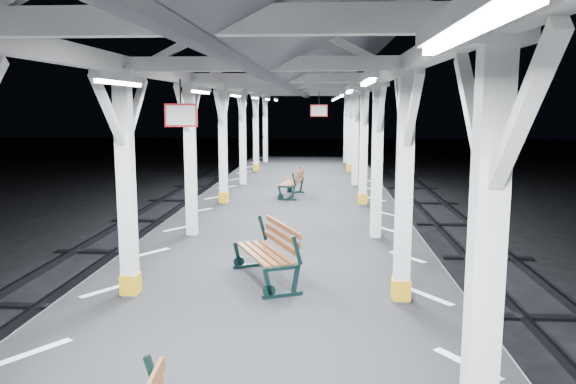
{
  "coord_description": "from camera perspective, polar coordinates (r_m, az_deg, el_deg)",
  "views": [
    {
      "loc": [
        0.84,
        -5.91,
        3.81
      ],
      "look_at": [
        0.2,
        4.5,
        2.2
      ],
      "focal_mm": 35.0,
      "sensor_mm": 36.0,
      "label": 1
    }
  ],
  "objects": [
    {
      "name": "hazard_stripes_left",
      "position": [
        7.32,
        -24.38,
        -14.57
      ],
      "size": [
        1.0,
        48.0,
        0.01
      ],
      "primitive_type": "cube",
      "color": "silver",
      "rests_on": "platform"
    },
    {
      "name": "bench_far",
      "position": [
        17.42,
        0.65,
        1.02
      ],
      "size": [
        0.77,
        1.64,
        0.86
      ],
      "rotation": [
        0.0,
        0.0,
        -0.12
      ],
      "color": "black",
      "rests_on": "platform"
    },
    {
      "name": "canopy",
      "position": [
        5.99,
        -4.78,
        15.92
      ],
      "size": [
        5.4,
        49.0,
        4.65
      ],
      "color": "silver",
      "rests_on": "platform"
    },
    {
      "name": "hazard_stripes_right",
      "position": [
        6.73,
        17.71,
        -16.29
      ],
      "size": [
        1.0,
        48.0,
        0.01
      ],
      "primitive_type": "cube",
      "color": "silver",
      "rests_on": "platform"
    },
    {
      "name": "bench_mid",
      "position": [
        9.08,
        -1.77,
        -5.98
      ],
      "size": [
        1.26,
        1.82,
        0.93
      ],
      "rotation": [
        0.0,
        0.0,
        0.42
      ],
      "color": "black",
      "rests_on": "platform"
    }
  ]
}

